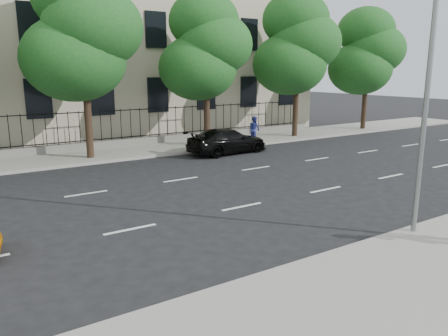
# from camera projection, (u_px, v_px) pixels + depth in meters

# --- Properties ---
(ground) EXTENTS (120.00, 120.00, 0.00)m
(ground) POSITION_uv_depth(u_px,v_px,m) (291.00, 229.00, 12.83)
(ground) COLOR black
(ground) RESTS_ON ground
(near_sidewalk) EXTENTS (60.00, 4.00, 0.15)m
(near_sidewalk) POSITION_uv_depth(u_px,v_px,m) (413.00, 280.00, 9.54)
(near_sidewalk) COLOR gray
(near_sidewalk) RESTS_ON ground
(far_sidewalk) EXTENTS (60.00, 4.00, 0.15)m
(far_sidewalk) POSITION_uv_depth(u_px,v_px,m) (123.00, 152.00, 24.28)
(far_sidewalk) COLOR gray
(far_sidewalk) RESTS_ON ground
(lane_markings) EXTENTS (49.60, 4.62, 0.01)m
(lane_markings) POSITION_uv_depth(u_px,v_px,m) (208.00, 192.00, 16.72)
(lane_markings) COLOR silver
(lane_markings) RESTS_ON ground
(masonry_building) EXTENTS (34.60, 12.11, 18.50)m
(masonry_building) POSITION_uv_depth(u_px,v_px,m) (69.00, 3.00, 29.63)
(masonry_building) COLOR #B9AA93
(masonry_building) RESTS_ON ground
(iron_fence) EXTENTS (30.00, 0.50, 2.20)m
(iron_fence) POSITION_uv_depth(u_px,v_px,m) (112.00, 138.00, 25.54)
(iron_fence) COLOR slate
(iron_fence) RESTS_ON far_sidewalk
(street_light) EXTENTS (0.25, 3.32, 8.05)m
(street_light) POSITION_uv_depth(u_px,v_px,m) (413.00, 47.00, 11.59)
(street_light) COLOR slate
(street_light) RESTS_ON near_sidewalk
(tree_c) EXTENTS (5.89, 5.50, 9.80)m
(tree_c) POSITION_uv_depth(u_px,v_px,m) (82.00, 31.00, 21.32)
(tree_c) COLOR #382619
(tree_c) RESTS_ON far_sidewalk
(tree_d) EXTENTS (5.34, 4.94, 8.84)m
(tree_d) POSITION_uv_depth(u_px,v_px,m) (205.00, 47.00, 25.16)
(tree_d) COLOR #382619
(tree_d) RESTS_ON far_sidewalk
(tree_e) EXTENTS (5.71, 5.31, 9.46)m
(tree_e) POSITION_uv_depth(u_px,v_px,m) (296.00, 45.00, 28.80)
(tree_e) COLOR #382619
(tree_e) RESTS_ON far_sidewalk
(tree_f) EXTENTS (5.52, 5.12, 9.01)m
(tree_f) POSITION_uv_depth(u_px,v_px,m) (367.00, 52.00, 32.59)
(tree_f) COLOR #382619
(tree_f) RESTS_ON far_sidewalk
(black_sedan) EXTENTS (4.90, 2.26, 1.39)m
(black_sedan) POSITION_uv_depth(u_px,v_px,m) (227.00, 141.00, 24.29)
(black_sedan) COLOR black
(black_sedan) RESTS_ON ground
(pedestrian_far) EXTENTS (0.63, 0.80, 1.61)m
(pedestrian_far) POSITION_uv_depth(u_px,v_px,m) (254.00, 129.00, 27.22)
(pedestrian_far) COLOR navy
(pedestrian_far) RESTS_ON far_sidewalk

